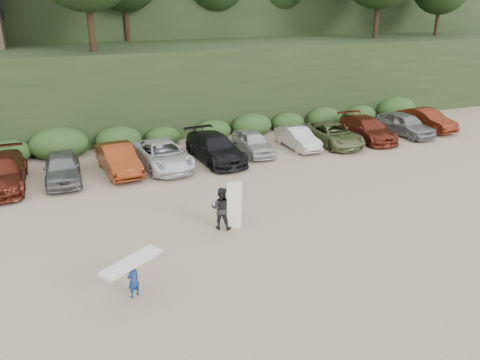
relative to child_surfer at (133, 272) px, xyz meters
name	(u,v)px	position (x,y,z in m)	size (l,w,h in m)	color
ground	(227,240)	(4.25, 2.40, -0.91)	(120.00, 120.00, 0.00)	tan
parked_cars	(184,151)	(5.46, 12.36, -0.14)	(39.50, 6.05, 1.65)	silver
child_surfer	(133,272)	(0.00, 0.00, 0.00)	(2.23, 1.71, 1.34)	navy
adult_surfer	(222,208)	(4.48, 3.48, 0.04)	(1.38, 1.10, 2.21)	black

